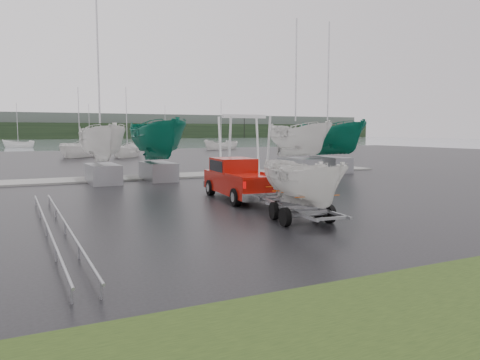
# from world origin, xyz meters

# --- Properties ---
(ground_plane) EXTENTS (120.00, 120.00, 0.00)m
(ground_plane) POSITION_xyz_m (0.00, 0.00, 0.00)
(ground_plane) COLOR black
(ground_plane) RESTS_ON ground
(lake) EXTENTS (300.00, 300.00, 0.00)m
(lake) POSITION_xyz_m (0.00, 100.00, -0.01)
(lake) COLOR slate
(lake) RESTS_ON ground
(dock) EXTENTS (30.00, 3.00, 0.12)m
(dock) POSITION_xyz_m (0.00, 13.00, 0.05)
(dock) COLOR gray
(dock) RESTS_ON ground
(treeline) EXTENTS (300.00, 8.00, 6.00)m
(treeline) POSITION_xyz_m (0.00, 170.00, 3.00)
(treeline) COLOR black
(treeline) RESTS_ON ground
(far_hill) EXTENTS (300.00, 6.00, 10.00)m
(far_hill) POSITION_xyz_m (0.00, 178.00, 5.00)
(far_hill) COLOR #4C5651
(far_hill) RESTS_ON ground
(pickup_truck) EXTENTS (2.34, 5.44, 1.76)m
(pickup_truck) POSITION_xyz_m (-1.05, 2.26, 0.92)
(pickup_truck) COLOR maroon
(pickup_truck) RESTS_ON ground
(trailer_hitched) EXTENTS (1.83, 3.70, 4.70)m
(trailer_hitched) POSITION_xyz_m (-1.63, -3.83, 2.56)
(trailer_hitched) COLOR gray
(trailer_hitched) RESTS_ON ground
(trailer_parked) EXTENTS (1.91, 3.76, 4.56)m
(trailer_parked) POSITION_xyz_m (-1.34, -2.77, 2.48)
(trailer_parked) COLOR gray
(trailer_parked) RESTS_ON ground
(boat_hoist) EXTENTS (3.30, 2.18, 4.12)m
(boat_hoist) POSITION_xyz_m (4.68, 13.00, 2.67)
(boat_hoist) COLOR silver
(boat_hoist) RESTS_ON ground
(keelboat_0) EXTENTS (2.26, 3.20, 10.43)m
(keelboat_0) POSITION_xyz_m (-5.37, 11.00, 3.58)
(keelboat_0) COLOR gray
(keelboat_0) RESTS_ON ground
(keelboat_1) EXTENTS (2.57, 3.20, 7.94)m
(keelboat_1) POSITION_xyz_m (-2.07, 11.20, 4.09)
(keelboat_1) COLOR gray
(keelboat_1) RESTS_ON ground
(keelboat_2) EXTENTS (2.51, 3.20, 10.68)m
(keelboat_2) POSITION_xyz_m (7.93, 11.00, 3.98)
(keelboat_2) COLOR gray
(keelboat_2) RESTS_ON ground
(keelboat_3) EXTENTS (2.61, 3.20, 10.79)m
(keelboat_3) POSITION_xyz_m (10.90, 11.30, 4.16)
(keelboat_3) COLOR gray
(keelboat_3) RESTS_ON ground
(mast_rack_0) EXTENTS (0.56, 6.50, 0.06)m
(mast_rack_0) POSITION_xyz_m (-9.00, 1.00, 0.35)
(mast_rack_0) COLOR gray
(mast_rack_0) RESTS_ON ground
(mast_rack_1) EXTENTS (0.56, 6.50, 0.06)m
(mast_rack_1) POSITION_xyz_m (-9.00, -5.00, 0.35)
(mast_rack_1) COLOR gray
(mast_rack_1) RESTS_ON ground
(moored_boat_1) EXTENTS (4.17, 4.20, 12.01)m
(moored_boat_1) POSITION_xyz_m (-2.75, 40.60, 0.00)
(moored_boat_1) COLOR silver
(moored_boat_1) RESTS_ON ground
(moored_boat_2) EXTENTS (3.54, 3.56, 11.36)m
(moored_boat_2) POSITION_xyz_m (2.14, 37.98, 0.00)
(moored_boat_2) COLOR silver
(moored_boat_2) RESTS_ON ground
(moored_boat_3) EXTENTS (2.96, 2.91, 11.25)m
(moored_boat_3) POSITION_xyz_m (20.57, 52.72, 0.01)
(moored_boat_3) COLOR silver
(moored_boat_3) RESTS_ON ground
(moored_boat_5) EXTENTS (2.61, 2.68, 11.41)m
(moored_boat_5) POSITION_xyz_m (3.45, 74.65, 0.00)
(moored_boat_5) COLOR silver
(moored_boat_5) RESTS_ON ground
(moored_boat_6) EXTENTS (3.07, 3.05, 10.97)m
(moored_boat_6) POSITION_xyz_m (-8.63, 77.00, 0.01)
(moored_boat_6) COLOR silver
(moored_boat_6) RESTS_ON ground
(moored_boat_7) EXTENTS (2.68, 2.74, 11.31)m
(moored_boat_7) POSITION_xyz_m (17.77, 73.66, 0.00)
(moored_boat_7) COLOR silver
(moored_boat_7) RESTS_ON ground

